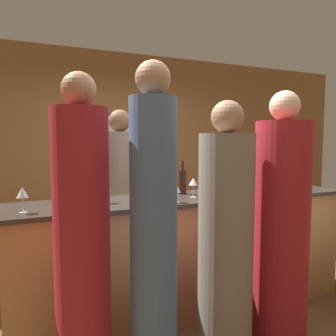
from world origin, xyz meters
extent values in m
plane|color=brown|center=(0.00, 0.00, 0.00)|extent=(14.00, 14.00, 0.00)
cube|color=olive|center=(0.00, 2.13, 1.40)|extent=(8.00, 0.06, 2.80)
cube|color=black|center=(-0.06, 2.09, 1.75)|extent=(0.44, 0.02, 0.34)
cube|color=silver|center=(-0.06, 2.08, 1.75)|extent=(0.39, 0.00, 0.29)
cube|color=#B27F4C|center=(0.00, 0.00, 0.51)|extent=(3.02, 0.57, 1.02)
cube|color=#332D28|center=(0.00, 0.00, 1.04)|extent=(3.08, 0.63, 0.04)
cylinder|color=gray|center=(-0.44, 0.73, 0.82)|extent=(0.35, 0.35, 1.63)
sphere|color=brown|center=(-0.44, 0.73, 1.75)|extent=(0.23, 0.23, 0.23)
cylinder|color=maroon|center=(0.34, -0.76, 0.84)|extent=(0.39, 0.39, 1.68)
sphere|color=beige|center=(0.34, -0.76, 1.79)|extent=(0.21, 0.21, 0.21)
cylinder|color=#4C6B93|center=(-0.64, -0.74, 0.90)|extent=(0.29, 0.29, 1.80)
sphere|color=#A37556|center=(-0.64, -0.74, 1.91)|extent=(0.21, 0.21, 0.21)
cylinder|color=gray|center=(-0.12, -0.74, 0.80)|extent=(0.37, 0.37, 1.59)
sphere|color=#A37556|center=(-0.12, -0.74, 1.70)|extent=(0.21, 0.21, 0.21)
cylinder|color=maroon|center=(-1.04, -0.63, 0.87)|extent=(0.33, 0.33, 1.74)
sphere|color=#A37556|center=(-1.04, -0.63, 1.84)|extent=(0.20, 0.20, 0.20)
cylinder|color=black|center=(-0.01, 0.14, 1.16)|extent=(0.07, 0.07, 0.22)
cylinder|color=black|center=(-0.01, 0.14, 1.32)|extent=(0.03, 0.03, 0.09)
cylinder|color=#9E9993|center=(-0.99, 0.14, 1.14)|extent=(0.17, 0.17, 0.18)
cylinder|color=silver|center=(-0.24, -0.21, 1.06)|extent=(0.05, 0.05, 0.00)
cylinder|color=silver|center=(-0.24, -0.21, 1.10)|extent=(0.01, 0.01, 0.08)
cone|color=silver|center=(-0.24, -0.21, 1.17)|extent=(0.08, 0.08, 0.07)
cylinder|color=silver|center=(-0.76, 0.00, 1.06)|extent=(0.05, 0.05, 0.00)
cylinder|color=silver|center=(-0.76, 0.00, 1.10)|extent=(0.01, 0.01, 0.09)
cone|color=silver|center=(-0.76, 0.00, 1.18)|extent=(0.08, 0.08, 0.07)
cylinder|color=silver|center=(-0.01, -0.07, 1.06)|extent=(0.05, 0.05, 0.00)
cylinder|color=silver|center=(-0.01, -0.07, 1.11)|extent=(0.01, 0.01, 0.10)
cone|color=silver|center=(-0.01, -0.07, 1.19)|extent=(0.08, 0.08, 0.06)
cylinder|color=silver|center=(0.78, -0.19, 1.06)|extent=(0.05, 0.05, 0.00)
cylinder|color=silver|center=(0.78, -0.19, 1.11)|extent=(0.01, 0.01, 0.09)
cone|color=silver|center=(0.78, -0.19, 1.18)|extent=(0.08, 0.08, 0.06)
cylinder|color=silver|center=(1.17, 0.01, 1.06)|extent=(0.05, 0.05, 0.00)
cylinder|color=silver|center=(1.17, 0.01, 1.11)|extent=(0.01, 0.01, 0.10)
cone|color=silver|center=(1.17, 0.01, 1.20)|extent=(0.07, 0.07, 0.08)
cylinder|color=silver|center=(-1.36, -0.13, 1.06)|extent=(0.05, 0.05, 0.00)
cylinder|color=silver|center=(-1.36, -0.13, 1.11)|extent=(0.01, 0.01, 0.10)
cone|color=silver|center=(-1.36, -0.13, 1.20)|extent=(0.08, 0.08, 0.07)
camera|label=1|loc=(-1.33, -2.55, 1.55)|focal=35.00mm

